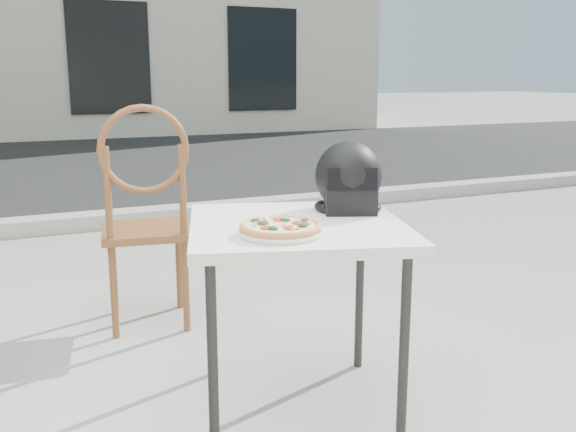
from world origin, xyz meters
name	(u,v)px	position (x,y,z in m)	size (l,w,h in m)	color
ground	(146,385)	(0.00, 0.00, 0.00)	(80.00, 80.00, 0.00)	gray
street_asphalt	(37,168)	(0.00, 7.00, 0.00)	(30.00, 8.00, 0.00)	black
curb	(68,223)	(0.00, 3.00, 0.06)	(30.00, 0.25, 0.12)	#9E9B94
cafe_table_main	(297,240)	(0.49, -0.41, 0.66)	(0.95, 0.95, 0.73)	white
plate	(280,232)	(0.36, -0.56, 0.73)	(0.33, 0.33, 0.02)	silver
pizza	(280,226)	(0.36, -0.56, 0.75)	(0.35, 0.35, 0.03)	#D58E4E
helmet	(349,180)	(0.76, -0.30, 0.84)	(0.34, 0.35, 0.27)	black
cafe_chair_main	(146,207)	(0.16, 0.61, 0.62)	(0.49, 0.49, 1.12)	brown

